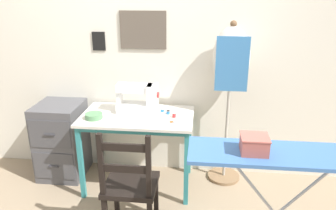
% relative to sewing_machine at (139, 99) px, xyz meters
% --- Properties ---
extents(ground_plane, '(14.00, 14.00, 0.00)m').
position_rel_sewing_machine_xyz_m(ground_plane, '(-0.01, -0.39, -0.86)').
color(ground_plane, gray).
extents(wall_back, '(10.00, 0.07, 2.55)m').
position_rel_sewing_machine_xyz_m(wall_back, '(-0.01, 0.28, 0.41)').
color(wall_back, silver).
rests_on(wall_back, ground_plane).
extents(sewing_table, '(1.03, 0.61, 0.74)m').
position_rel_sewing_machine_xyz_m(sewing_table, '(-0.01, -0.10, -0.22)').
color(sewing_table, silver).
rests_on(sewing_table, ground_plane).
extents(sewing_machine, '(0.39, 0.19, 0.29)m').
position_rel_sewing_machine_xyz_m(sewing_machine, '(0.00, 0.00, 0.00)').
color(sewing_machine, white).
rests_on(sewing_machine, sewing_table).
extents(fabric_bowl, '(0.16, 0.16, 0.05)m').
position_rel_sewing_machine_xyz_m(fabric_bowl, '(-0.38, -0.21, -0.10)').
color(fabric_bowl, '#56895B').
rests_on(fabric_bowl, sewing_table).
extents(scissors, '(0.13, 0.12, 0.01)m').
position_rel_sewing_machine_xyz_m(scissors, '(0.35, -0.24, -0.12)').
color(scissors, silver).
rests_on(scissors, sewing_table).
extents(thread_spool_near_machine, '(0.04, 0.04, 0.03)m').
position_rel_sewing_machine_xyz_m(thread_spool_near_machine, '(0.21, 0.01, -0.11)').
color(thread_spool_near_machine, '#2875C1').
rests_on(thread_spool_near_machine, sewing_table).
extents(thread_spool_mid_table, '(0.04, 0.04, 0.04)m').
position_rel_sewing_machine_xyz_m(thread_spool_mid_table, '(0.27, -0.04, -0.11)').
color(thread_spool_mid_table, '#2875C1').
rests_on(thread_spool_mid_table, sewing_table).
extents(thread_spool_far_edge, '(0.04, 0.04, 0.04)m').
position_rel_sewing_machine_xyz_m(thread_spool_far_edge, '(0.33, -0.11, -0.10)').
color(thread_spool_far_edge, red).
rests_on(thread_spool_far_edge, sewing_table).
extents(wooden_chair, '(0.40, 0.38, 0.91)m').
position_rel_sewing_machine_xyz_m(wooden_chair, '(0.06, -0.74, -0.44)').
color(wooden_chair, black).
rests_on(wooden_chair, ground_plane).
extents(filing_cabinet, '(0.44, 0.49, 0.77)m').
position_rel_sewing_machine_xyz_m(filing_cabinet, '(-0.82, 0.03, -0.48)').
color(filing_cabinet, '#4C4C51').
rests_on(filing_cabinet, ground_plane).
extents(dress_form, '(0.34, 0.32, 1.57)m').
position_rel_sewing_machine_xyz_m(dress_form, '(0.83, 0.12, 0.30)').
color(dress_form, '#846647').
rests_on(dress_form, ground_plane).
extents(ironing_board, '(1.17, 0.34, 0.90)m').
position_rel_sewing_machine_xyz_m(ironing_board, '(1.09, -0.99, -0.02)').
color(ironing_board, '#3D6BAD').
rests_on(ironing_board, ground_plane).
extents(storage_box, '(0.17, 0.16, 0.11)m').
position_rel_sewing_machine_xyz_m(storage_box, '(0.90, -1.01, 0.09)').
color(storage_box, '#AD564C').
rests_on(storage_box, ironing_board).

